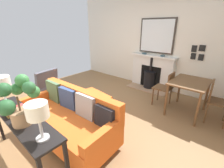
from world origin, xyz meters
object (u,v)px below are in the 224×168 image
fireplace (151,74)px  table_lamp_far_end (37,112)px  sofa (69,118)px  table_lamp_near_end (1,83)px  mantel_bowl_near (144,53)px  dining_table (189,87)px  book_stack (16,111)px  dining_chair_by_back_wall (215,98)px  ottoman (90,102)px  mantel_bowl_far (163,56)px  armchair_accent (44,83)px  console_table (23,123)px  potted_plant (18,100)px  dining_chair_near_fireplace (166,86)px

fireplace → table_lamp_far_end: bearing=9.2°
sofa → table_lamp_near_end: table_lamp_near_end is taller
mantel_bowl_near → dining_table: (0.87, 1.63, -0.42)m
table_lamp_near_end → dining_table: 3.49m
book_stack → dining_chair_by_back_wall: (-2.86, 2.00, -0.24)m
ottoman → table_lamp_near_end: 1.72m
mantel_bowl_far → table_lamp_near_end: 3.85m
mantel_bowl_near → armchair_accent: 3.04m
fireplace → dining_table: fireplace is taller
armchair_accent → ottoman: bearing=106.7°
table_lamp_far_end → dining_chair_by_back_wall: size_ratio=0.50×
table_lamp_near_end → dining_table: (-2.87, 1.94, -0.42)m
ottoman → dining_chair_by_back_wall: size_ratio=0.98×
mantel_bowl_near → table_lamp_near_end: 3.75m
mantel_bowl_far → armchair_accent: (2.65, -1.97, -0.59)m
ottoman → book_stack: book_stack is taller
console_table → table_lamp_far_end: (0.00, 0.61, 0.42)m
potted_plant → book_stack: (-0.02, -0.35, -0.30)m
dining_chair_near_fireplace → dining_chair_by_back_wall: (0.01, 0.99, 0.01)m
ottoman → dining_chair_by_back_wall: dining_chair_by_back_wall is taller
console_table → book_stack: book_stack is taller
sofa → console_table: 0.75m
mantel_bowl_near → armchair_accent: (2.65, -1.37, -0.59)m
book_stack → armchair_accent: bearing=-126.1°
dining_chair_by_back_wall → dining_chair_near_fireplace: bearing=-90.4°
dining_table → table_lamp_far_end: bearing=-14.1°
mantel_bowl_near → book_stack: (3.74, 0.13, -0.30)m
mantel_bowl_far → console_table: size_ratio=0.08×
potted_plant → ottoman: bearing=-160.9°
mantel_bowl_far → book_stack: bearing=-7.2°
table_lamp_near_end → armchair_accent: bearing=-135.7°
book_stack → sofa: bearing=166.8°
sofa → table_lamp_far_end: table_lamp_far_end is taller
armchair_accent → book_stack: bearing=53.9°
console_table → book_stack: bearing=-88.3°
sofa → table_lamp_near_end: 1.16m
fireplace → potted_plant: (3.75, 0.17, 0.60)m
potted_plant → dining_table: 3.14m
fireplace → table_lamp_near_end: (3.73, -0.62, 0.61)m
sofa → table_lamp_near_end: size_ratio=4.34×
console_table → armchair_accent: bearing=-123.1°
mantel_bowl_far → sofa: bearing=-5.7°
sofa → dining_chair_by_back_wall: bearing=139.7°
console_table → dining_table: dining_table is taller
sofa → table_lamp_far_end: bearing=41.4°
sofa → ottoman: sofa is taller
mantel_bowl_far → table_lamp_far_end: table_lamp_far_end is taller
dining_table → mantel_bowl_near: bearing=-118.1°
fireplace → mantel_bowl_far: bearing=92.2°
fireplace → potted_plant: size_ratio=2.32×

